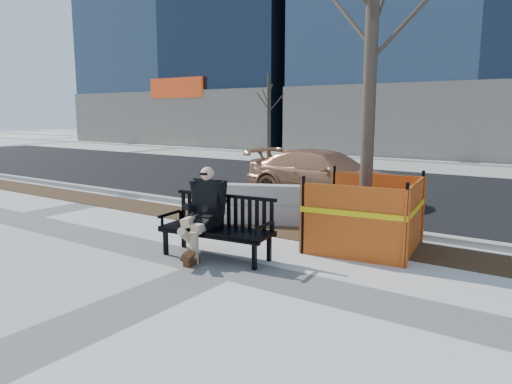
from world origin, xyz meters
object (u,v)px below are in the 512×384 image
(tree_fence, at_px, (363,247))
(sedan, at_px, (324,199))
(seated_man, at_px, (205,255))
(bench, at_px, (217,258))
(jersey_barrier_left, at_px, (290,224))

(tree_fence, height_order, sedan, tree_fence)
(sedan, bearing_deg, seated_man, -168.21)
(sedan, bearing_deg, bench, -165.72)
(seated_man, bearing_deg, bench, -11.50)
(tree_fence, relative_size, jersey_barrier_left, 2.26)
(bench, xyz_separation_m, sedan, (-0.97, 6.00, 0.00))
(tree_fence, relative_size, sedan, 1.44)
(bench, height_order, tree_fence, tree_fence)
(tree_fence, height_order, jersey_barrier_left, tree_fence)
(sedan, distance_m, jersey_barrier_left, 3.25)
(jersey_barrier_left, bearing_deg, tree_fence, -47.26)
(bench, distance_m, sedan, 6.08)
(tree_fence, xyz_separation_m, jersey_barrier_left, (-2.04, 0.85, 0.00))
(seated_man, bearing_deg, tree_fence, 36.54)
(jersey_barrier_left, bearing_deg, seated_man, -115.51)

